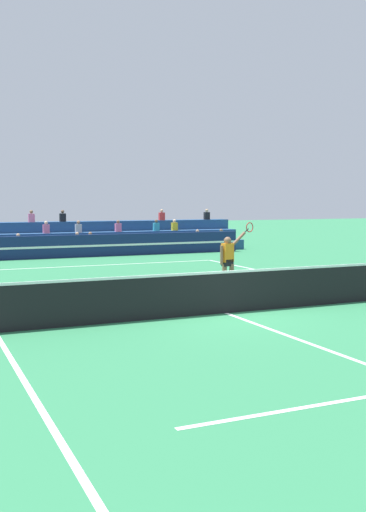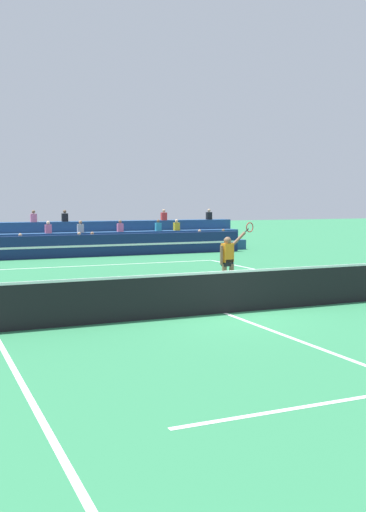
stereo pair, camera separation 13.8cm
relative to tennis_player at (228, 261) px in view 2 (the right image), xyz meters
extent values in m
plane|color=#2D7A4C|center=(-1.53, -2.72, -0.98)|extent=(120.00, 120.00, 0.00)
cube|color=white|center=(-1.53, 9.18, -0.97)|extent=(11.00, 0.10, 0.01)
cube|color=white|center=(-1.53, 3.71, -0.97)|extent=(8.25, 0.10, 0.01)
cube|color=white|center=(-1.53, -2.72, -0.97)|extent=(0.10, 12.85, 0.01)
cube|color=black|center=(-1.53, -2.72, -0.48)|extent=(11.90, 0.02, 1.00)
cube|color=white|center=(-1.53, -2.72, 0.05)|extent=(11.90, 0.04, 0.06)
cube|color=navy|center=(-1.53, 13.14, -0.43)|extent=(18.00, 0.24, 1.10)
cube|color=white|center=(-1.53, 13.01, -0.43)|extent=(18.00, 0.02, 0.10)
cube|color=navy|center=(-1.53, 14.42, -0.70)|extent=(20.11, 0.95, 0.55)
cube|color=#2D4CA5|center=(-3.96, 14.24, -0.21)|extent=(0.32, 0.22, 0.44)
sphere|color=tan|center=(-3.96, 14.24, 0.11)|extent=(0.18, 0.18, 0.18)
cube|color=teal|center=(7.22, 14.24, -0.21)|extent=(0.32, 0.22, 0.44)
sphere|color=brown|center=(7.22, 14.24, 0.11)|extent=(0.18, 0.18, 0.18)
cube|color=black|center=(-1.03, 14.24, -0.21)|extent=(0.32, 0.22, 0.44)
sphere|color=tan|center=(-1.03, 14.24, 0.11)|extent=(0.18, 0.18, 0.18)
cube|color=#2D4CA5|center=(5.74, 14.24, -0.21)|extent=(0.32, 0.22, 0.44)
sphere|color=tan|center=(5.74, 14.24, 0.11)|extent=(0.18, 0.18, 0.18)
cube|color=#B2B2B7|center=(-0.35, 14.24, -0.21)|extent=(0.32, 0.22, 0.44)
sphere|color=#9E7051|center=(-0.35, 14.24, 0.11)|extent=(0.18, 0.18, 0.18)
cube|color=navy|center=(-1.53, 15.37, -0.43)|extent=(20.11, 0.95, 1.10)
cube|color=teal|center=(3.66, 15.19, 0.34)|extent=(0.32, 0.22, 0.44)
sphere|color=brown|center=(3.66, 15.19, 0.66)|extent=(0.18, 0.18, 0.18)
cube|color=yellow|center=(4.76, 15.19, 0.34)|extent=(0.32, 0.22, 0.44)
sphere|color=beige|center=(4.76, 15.19, 0.66)|extent=(0.18, 0.18, 0.18)
cube|color=pink|center=(-2.40, 15.19, 0.34)|extent=(0.32, 0.22, 0.44)
sphere|color=beige|center=(-2.40, 15.19, 0.66)|extent=(0.18, 0.18, 0.18)
cube|color=pink|center=(1.45, 15.19, 0.34)|extent=(0.32, 0.22, 0.44)
sphere|color=brown|center=(1.45, 15.19, 0.66)|extent=(0.18, 0.18, 0.18)
cube|color=#B2B2B7|center=(-0.72, 15.19, 0.34)|extent=(0.32, 0.22, 0.44)
sphere|color=#9E7051|center=(-0.72, 15.19, 0.66)|extent=(0.18, 0.18, 0.18)
cube|color=navy|center=(-1.53, 16.32, -0.15)|extent=(20.11, 0.95, 1.65)
cube|color=red|center=(4.37, 16.14, 0.89)|extent=(0.32, 0.22, 0.44)
sphere|color=tan|center=(4.37, 16.14, 1.21)|extent=(0.18, 0.18, 0.18)
cube|color=black|center=(-1.33, 16.14, 0.89)|extent=(0.32, 0.22, 0.44)
sphere|color=brown|center=(-1.33, 16.14, 1.21)|extent=(0.18, 0.18, 0.18)
cube|color=black|center=(7.25, 16.14, 0.89)|extent=(0.32, 0.22, 0.44)
sphere|color=tan|center=(7.25, 16.14, 1.21)|extent=(0.18, 0.18, 0.18)
cube|color=pink|center=(-2.97, 16.14, 0.89)|extent=(0.32, 0.22, 0.44)
sphere|color=brown|center=(-2.97, 16.14, 1.21)|extent=(0.18, 0.18, 0.18)
cylinder|color=brown|center=(-0.14, -0.01, -0.53)|extent=(0.14, 0.14, 0.90)
cylinder|color=brown|center=(0.10, -0.03, -0.53)|extent=(0.14, 0.14, 0.90)
cube|color=black|center=(-0.04, -0.01, -0.04)|extent=(0.36, 0.28, 0.20)
cube|color=orange|center=(-0.04, -0.01, 0.26)|extent=(0.40, 0.29, 0.56)
sphere|color=brown|center=(-0.04, -0.01, 0.62)|extent=(0.22, 0.22, 0.22)
cube|color=white|center=(-0.15, 0.02, -0.93)|extent=(0.19, 0.28, 0.09)
cube|color=white|center=(0.08, 0.01, -0.93)|extent=(0.19, 0.28, 0.09)
cylinder|color=brown|center=(-0.27, -0.07, 0.20)|extent=(0.09, 0.09, 0.56)
cylinder|color=brown|center=(0.41, 0.12, 0.66)|extent=(0.55, 0.24, 0.42)
cylinder|color=black|center=(0.72, 0.21, 0.89)|extent=(0.20, 0.09, 0.15)
torus|color=#B21E1E|center=(0.87, 0.25, 0.99)|extent=(0.42, 0.15, 0.43)
sphere|color=#C6DB33|center=(-5.76, -1.88, -0.94)|extent=(0.07, 0.07, 0.07)
camera|label=1|loc=(-8.46, -15.66, 1.82)|focal=42.00mm
camera|label=2|loc=(-8.33, -15.71, 1.82)|focal=42.00mm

